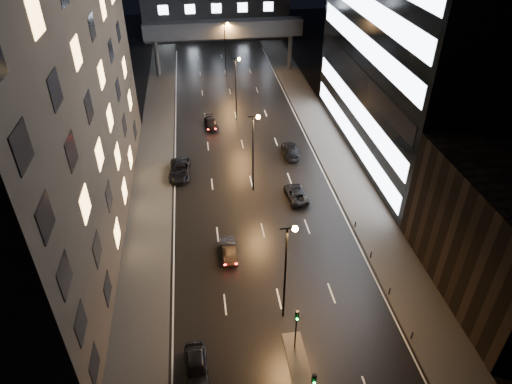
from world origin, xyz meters
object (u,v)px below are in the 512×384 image
(car_away_c, at_px, (180,170))
(car_away_d, at_px, (211,123))
(car_toward_b, at_px, (290,150))
(car_toward_a, at_px, (296,194))
(car_away_a, at_px, (196,367))
(car_away_b, at_px, (229,250))

(car_away_c, xyz_separation_m, car_away_d, (4.83, 13.37, -0.15))
(car_toward_b, bearing_deg, car_toward_a, 84.50)
(car_away_a, relative_size, car_toward_b, 0.88)
(car_away_c, bearing_deg, car_away_d, 73.13)
(car_away_b, height_order, car_away_d, car_away_b)
(car_away_b, height_order, car_away_c, car_away_c)
(car_away_a, distance_m, car_toward_b, 35.57)
(car_away_c, height_order, car_toward_b, car_away_c)
(car_away_a, xyz_separation_m, car_away_d, (3.59, 42.76, -0.12))
(car_away_c, relative_size, car_away_d, 1.28)
(car_away_a, relative_size, car_toward_a, 0.95)
(car_away_a, distance_m, car_away_c, 29.42)
(car_away_b, distance_m, car_toward_b, 22.05)
(car_away_c, distance_m, car_toward_a, 15.61)
(car_away_b, bearing_deg, car_away_d, 88.43)
(car_away_c, relative_size, car_toward_b, 1.11)
(car_away_d, distance_m, car_toward_a, 22.42)
(car_away_c, height_order, car_away_d, car_away_c)
(car_away_a, xyz_separation_m, car_toward_a, (12.65, 22.25, -0.11))
(car_away_a, distance_m, car_away_d, 42.91)
(car_toward_b, bearing_deg, car_away_a, 69.03)
(car_away_c, distance_m, car_away_d, 14.21)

